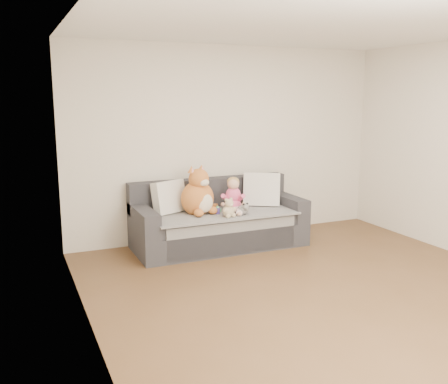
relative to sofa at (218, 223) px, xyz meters
name	(u,v)px	position (x,y,z in m)	size (l,w,h in m)	color
room_shell	(314,161)	(0.35, -1.64, 0.99)	(5.00, 5.00, 5.00)	brown
sofa	(218,223)	(0.00, 0.00, 0.00)	(2.20, 0.94, 0.85)	#2D2D33
cushion_left	(169,197)	(-0.62, 0.13, 0.37)	(0.49, 0.36, 0.42)	silver
cushion_right_back	(259,191)	(0.67, 0.14, 0.35)	(0.43, 0.34, 0.38)	silver
cushion_right_front	(262,189)	(0.66, 0.04, 0.39)	(0.53, 0.44, 0.46)	silver
toddler	(233,197)	(0.16, -0.11, 0.35)	(0.34, 0.45, 0.45)	#E24F83
plush_cat	(199,195)	(-0.29, -0.05, 0.40)	(0.52, 0.50, 0.64)	#A94F25
teddy_bear	(229,209)	(-0.02, -0.38, 0.26)	(0.19, 0.15, 0.24)	tan
plush_cow	(243,209)	(0.20, -0.33, 0.23)	(0.13, 0.20, 0.16)	white
sippy_cup	(217,210)	(-0.08, -0.18, 0.22)	(0.10, 0.07, 0.11)	#4E3BA1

